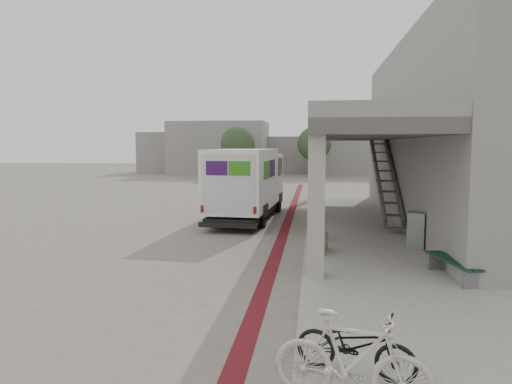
# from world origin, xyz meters

# --- Properties ---
(ground) EXTENTS (120.00, 120.00, 0.00)m
(ground) POSITION_xyz_m (0.00, 0.00, 0.00)
(ground) COLOR slate
(ground) RESTS_ON ground
(bike_lane_stripe) EXTENTS (0.35, 40.00, 0.01)m
(bike_lane_stripe) POSITION_xyz_m (1.00, 2.00, 0.01)
(bike_lane_stripe) COLOR maroon
(bike_lane_stripe) RESTS_ON ground
(sidewalk) EXTENTS (4.40, 28.00, 0.12)m
(sidewalk) POSITION_xyz_m (4.00, 0.00, 0.06)
(sidewalk) COLOR gray
(sidewalk) RESTS_ON ground
(transit_building) EXTENTS (7.60, 17.00, 7.00)m
(transit_building) POSITION_xyz_m (6.83, 4.50, 3.40)
(transit_building) COLOR gray
(transit_building) RESTS_ON ground
(distant_backdrop) EXTENTS (28.00, 10.00, 6.50)m
(distant_backdrop) POSITION_xyz_m (-2.84, 35.89, 2.70)
(distant_backdrop) COLOR gray
(distant_backdrop) RESTS_ON ground
(tree_left) EXTENTS (3.20, 3.20, 4.80)m
(tree_left) POSITION_xyz_m (-5.00, 28.00, 3.18)
(tree_left) COLOR #38281C
(tree_left) RESTS_ON ground
(tree_mid) EXTENTS (3.20, 3.20, 4.80)m
(tree_mid) POSITION_xyz_m (2.00, 30.00, 3.18)
(tree_mid) COLOR #38281C
(tree_mid) RESTS_ON ground
(tree_right) EXTENTS (3.20, 3.20, 4.80)m
(tree_right) POSITION_xyz_m (10.00, 29.00, 3.18)
(tree_right) COLOR #38281C
(tree_right) RESTS_ON ground
(fedex_truck) EXTENTS (2.56, 6.99, 2.93)m
(fedex_truck) POSITION_xyz_m (-0.71, 4.96, 1.56)
(fedex_truck) COLOR black
(fedex_truck) RESTS_ON ground
(bench) EXTENTS (0.82, 1.84, 0.42)m
(bench) POSITION_xyz_m (5.15, -3.26, 0.42)
(bench) COLOR slate
(bench) RESTS_ON sidewalk
(bollard_near) EXTENTS (0.43, 0.43, 0.64)m
(bollard_near) POSITION_xyz_m (2.25, -0.78, 0.44)
(bollard_near) COLOR gray
(bollard_near) RESTS_ON sidewalk
(bollard_far) EXTENTS (0.44, 0.44, 0.66)m
(bollard_far) POSITION_xyz_m (2.10, -1.32, 0.45)
(bollard_far) COLOR gray
(bollard_far) RESTS_ON sidewalk
(utility_cabinet) EXTENTS (0.62, 0.73, 1.05)m
(utility_cabinet) POSITION_xyz_m (5.00, -0.20, 0.64)
(utility_cabinet) COLOR gray
(utility_cabinet) RESTS_ON sidewalk
(bicycle_black) EXTENTS (1.67, 1.02, 0.83)m
(bicycle_black) POSITION_xyz_m (2.60, -7.96, 0.53)
(bicycle_black) COLOR black
(bicycle_black) RESTS_ON sidewalk
(bicycle_cream) EXTENTS (1.91, 0.93, 1.10)m
(bicycle_cream) POSITION_xyz_m (2.50, -8.67, 0.67)
(bicycle_cream) COLOR beige
(bicycle_cream) RESTS_ON sidewalk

